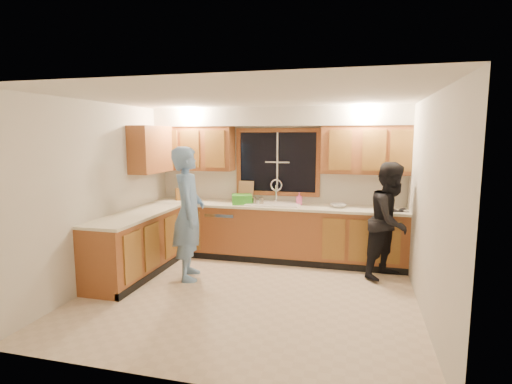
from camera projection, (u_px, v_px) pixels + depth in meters
floor at (248, 295)px, 5.15m from camera, size 4.20×4.20×0.00m
ceiling at (247, 97)px, 4.80m from camera, size 4.20×4.20×0.00m
wall_back at (277, 183)px, 6.80m from camera, size 4.20×0.00×4.20m
wall_left at (101, 194)px, 5.50m from camera, size 0.00×3.80×3.80m
wall_right at (428, 207)px, 4.46m from camera, size 0.00×3.80×3.80m
base_cabinets_back at (273, 233)px, 6.63m from camera, size 4.20×0.60×0.88m
base_cabinets_left at (136, 246)px, 5.87m from camera, size 0.60×1.90×0.88m
countertop_back at (273, 206)px, 6.55m from camera, size 4.20×0.63×0.04m
countertop_left at (136, 215)px, 5.80m from camera, size 0.63×1.90×0.04m
upper_cabinets_left at (195, 148)px, 6.91m from camera, size 1.35×0.33×0.75m
upper_cabinets_right at (365, 150)px, 6.21m from camera, size 1.35×0.33×0.75m
upper_cabinets_return at (151, 149)px, 6.45m from camera, size 0.33×0.90×0.75m
soffit at (276, 117)px, 6.48m from camera, size 4.20×0.35×0.30m
window_frame at (277, 162)px, 6.74m from camera, size 1.44×0.03×1.14m
sink at (274, 208)px, 6.57m from camera, size 0.86×0.52×0.57m
dishwasher at (225, 232)px, 6.83m from camera, size 0.60×0.56×0.82m
stove at (113, 256)px, 5.32m from camera, size 0.58×0.75×0.90m
man at (189, 213)px, 5.68m from camera, size 0.66×0.80×1.90m
woman at (391, 221)px, 5.70m from camera, size 1.00×1.03×1.68m
knife_block at (179, 194)px, 7.00m from camera, size 0.15×0.14×0.21m
cutting_board at (246, 191)px, 6.88m from camera, size 0.27×0.10×0.35m
dish_crate at (242, 199)px, 6.64m from camera, size 0.41×0.39×0.15m
soap_bottle at (299, 199)px, 6.54m from camera, size 0.11×0.11×0.20m
bowl at (338, 206)px, 6.30m from camera, size 0.31×0.31×0.06m
can_left at (254, 201)px, 6.55m from camera, size 0.07×0.07×0.11m
can_right at (261, 201)px, 6.49m from camera, size 0.08×0.08×0.13m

